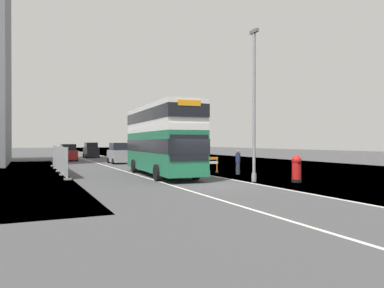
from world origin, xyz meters
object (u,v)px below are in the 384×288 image
(car_receding_mid, at_px, (68,153))
(pedestrian_at_kerb, at_px, (238,162))
(roadworks_barrier, at_px, (208,163))
(car_oncoming_near, at_px, (119,154))
(car_receding_far, at_px, (91,150))
(double_decker_bus, at_px, (161,139))
(lamppost_foreground, at_px, (254,110))
(red_pillar_postbox, at_px, (296,168))

(car_receding_mid, xyz_separation_m, pedestrian_at_kerb, (9.14, -25.01, -0.08))
(roadworks_barrier, relative_size, pedestrian_at_kerb, 0.93)
(car_oncoming_near, bearing_deg, pedestrian_at_kerb, -74.44)
(car_oncoming_near, bearing_deg, car_receding_far, 91.50)
(double_decker_bus, xyz_separation_m, lamppost_foreground, (3.58, -6.12, 1.64))
(red_pillar_postbox, bearing_deg, car_receding_far, 98.07)
(roadworks_barrier, xyz_separation_m, car_oncoming_near, (-3.34, 14.81, 0.29))
(lamppost_foreground, bearing_deg, roadworks_barrier, 87.07)
(roadworks_barrier, bearing_deg, pedestrian_at_kerb, -56.88)
(red_pillar_postbox, distance_m, car_oncoming_near, 23.26)
(roadworks_barrier, bearing_deg, lamppost_foreground, -92.93)
(car_oncoming_near, height_order, car_receding_far, same)
(double_decker_bus, relative_size, lamppost_foreground, 1.26)
(double_decker_bus, distance_m, pedestrian_at_kerb, 5.77)
(red_pillar_postbox, relative_size, car_oncoming_near, 0.38)
(car_oncoming_near, relative_size, car_receding_mid, 0.91)
(car_receding_far, bearing_deg, car_oncoming_near, -88.50)
(lamppost_foreground, relative_size, car_receding_mid, 1.98)
(red_pillar_postbox, bearing_deg, lamppost_foreground, 149.17)
(double_decker_bus, bearing_deg, lamppost_foreground, -59.66)
(lamppost_foreground, xyz_separation_m, car_receding_mid, (-7.43, 29.55, -3.24))
(lamppost_foreground, distance_m, roadworks_barrier, 7.50)
(roadworks_barrier, xyz_separation_m, car_receding_mid, (-7.77, 22.91, 0.21))
(double_decker_bus, bearing_deg, car_receding_far, 89.70)
(double_decker_bus, relative_size, roadworks_barrier, 6.86)
(car_receding_mid, height_order, car_receding_far, car_receding_far)
(roadworks_barrier, distance_m, car_receding_far, 31.16)
(red_pillar_postbox, distance_m, car_receding_far, 39.20)
(lamppost_foreground, height_order, roadworks_barrier, lamppost_foreground)
(car_oncoming_near, xyz_separation_m, pedestrian_at_kerb, (4.71, -16.91, -0.16))
(car_receding_far, bearing_deg, lamppost_foreground, -84.80)
(red_pillar_postbox, xyz_separation_m, roadworks_barrier, (-1.74, 7.89, -0.10))
(lamppost_foreground, xyz_separation_m, pedestrian_at_kerb, (1.71, 4.54, -3.33))
(lamppost_foreground, xyz_separation_m, roadworks_barrier, (0.34, 6.64, -3.46))
(red_pillar_postbox, distance_m, roadworks_barrier, 8.08)
(car_receding_mid, distance_m, pedestrian_at_kerb, 26.63)
(roadworks_barrier, bearing_deg, car_receding_mid, 108.74)
(red_pillar_postbox, distance_m, pedestrian_at_kerb, 5.80)
(double_decker_bus, height_order, car_oncoming_near, double_decker_bus)
(double_decker_bus, distance_m, lamppost_foreground, 7.28)
(double_decker_bus, distance_m, red_pillar_postbox, 9.44)
(roadworks_barrier, height_order, car_receding_mid, car_receding_mid)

